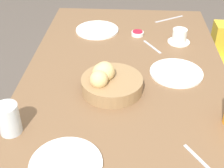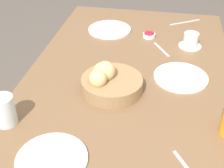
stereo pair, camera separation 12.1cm
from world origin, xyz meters
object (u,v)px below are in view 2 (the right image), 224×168
(bread_basket, at_px, (109,81))
(water_tumbler, at_px, (4,110))
(plate_near_left, at_px, (110,29))
(coffee_cup, at_px, (191,41))
(knife_silver, at_px, (185,22))
(spoon_coffee, at_px, (161,49))
(jam_bowl_berry, at_px, (149,35))
(plate_far_center, at_px, (181,77))
(plate_near_right, at_px, (52,159))

(bread_basket, relative_size, water_tumbler, 2.21)
(plate_near_left, distance_m, coffee_cup, 0.44)
(knife_silver, distance_m, spoon_coffee, 0.36)
(bread_basket, bearing_deg, jam_bowl_berry, 167.03)
(plate_far_center, distance_m, knife_silver, 0.58)
(water_tumbler, xyz_separation_m, jam_bowl_berry, (-0.75, 0.42, -0.04))
(spoon_coffee, bearing_deg, plate_near_left, -120.05)
(coffee_cup, bearing_deg, plate_far_center, -8.27)
(plate_near_right, distance_m, spoon_coffee, 0.81)
(plate_near_right, height_order, jam_bowl_berry, jam_bowl_berry)
(plate_near_left, relative_size, water_tumbler, 2.09)
(bread_basket, height_order, coffee_cup, bread_basket)
(plate_far_center, distance_m, spoon_coffee, 0.25)
(water_tumbler, bearing_deg, plate_near_right, 57.52)
(plate_near_left, distance_m, water_tumbler, 0.82)
(bread_basket, xyz_separation_m, jam_bowl_berry, (-0.49, 0.11, -0.03))
(plate_near_left, xyz_separation_m, coffee_cup, (0.11, 0.42, 0.03))
(coffee_cup, bearing_deg, water_tumbler, -42.67)
(plate_near_left, height_order, plate_far_center, same)
(plate_near_left, relative_size, knife_silver, 1.34)
(water_tumbler, relative_size, coffee_cup, 0.99)
(jam_bowl_berry, bearing_deg, water_tumbler, -29.38)
(bread_basket, xyz_separation_m, plate_far_center, (-0.14, 0.28, -0.04))
(bread_basket, bearing_deg, plate_near_left, -169.25)
(bread_basket, distance_m, plate_far_center, 0.31)
(coffee_cup, bearing_deg, plate_near_right, -27.29)
(coffee_cup, distance_m, knife_silver, 0.29)
(plate_far_center, height_order, jam_bowl_berry, jam_bowl_berry)
(water_tumbler, bearing_deg, spoon_coffee, 141.67)
(coffee_cup, xyz_separation_m, spoon_coffee, (0.06, -0.13, -0.03))
(plate_far_center, height_order, coffee_cup, coffee_cup)
(plate_near_right, xyz_separation_m, spoon_coffee, (-0.75, 0.28, -0.00))
(knife_silver, bearing_deg, plate_far_center, -2.05)
(plate_near_left, bearing_deg, bread_basket, 10.75)
(jam_bowl_berry, height_order, knife_silver, jam_bowl_berry)
(water_tumbler, bearing_deg, knife_silver, 147.98)
(plate_near_left, xyz_separation_m, knife_silver, (-0.18, 0.40, -0.00))
(spoon_coffee, bearing_deg, water_tumbler, -38.33)
(coffee_cup, bearing_deg, spoon_coffee, -66.87)
(plate_near_right, bearing_deg, bread_basket, 165.56)
(plate_near_left, distance_m, plate_far_center, 0.55)
(plate_far_center, bearing_deg, spoon_coffee, -158.33)
(plate_far_center, distance_m, coffee_cup, 0.29)
(water_tumbler, bearing_deg, coffee_cup, 137.33)
(bread_basket, distance_m, plate_near_left, 0.55)
(plate_far_center, bearing_deg, coffee_cup, 171.73)
(water_tumbler, height_order, coffee_cup, water_tumbler)
(plate_near_right, height_order, water_tumbler, water_tumbler)
(coffee_cup, distance_m, jam_bowl_berry, 0.22)
(plate_far_center, xyz_separation_m, spoon_coffee, (-0.23, -0.09, -0.00))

